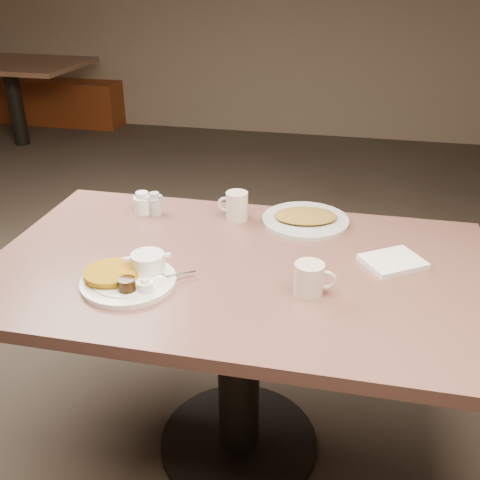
% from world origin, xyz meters
% --- Properties ---
extents(room, '(7.04, 8.04, 2.84)m').
position_xyz_m(room, '(0.00, 0.00, 1.40)').
color(room, '#4C3F33').
rests_on(room, ground).
extents(diner_table, '(1.50, 0.90, 0.75)m').
position_xyz_m(diner_table, '(0.00, 0.00, 0.58)').
color(diner_table, '#84564C').
rests_on(diner_table, ground).
extents(main_plate, '(0.36, 0.36, 0.07)m').
position_xyz_m(main_plate, '(-0.28, -0.17, 0.77)').
color(main_plate, white).
rests_on(main_plate, diner_table).
extents(coffee_mug_near, '(0.12, 0.09, 0.09)m').
position_xyz_m(coffee_mug_near, '(0.22, -0.12, 0.80)').
color(coffee_mug_near, '#EEE2C5').
rests_on(coffee_mug_near, diner_table).
extents(napkin, '(0.22, 0.21, 0.02)m').
position_xyz_m(napkin, '(0.45, 0.09, 0.76)').
color(napkin, white).
rests_on(napkin, diner_table).
extents(coffee_mug_far, '(0.11, 0.08, 0.10)m').
position_xyz_m(coffee_mug_far, '(-0.08, 0.31, 0.80)').
color(coffee_mug_far, silver).
rests_on(coffee_mug_far, diner_table).
extents(creamer_left, '(0.08, 0.07, 0.08)m').
position_xyz_m(creamer_left, '(-0.37, 0.29, 0.79)').
color(creamer_left, '#B8B9B4').
rests_on(creamer_left, diner_table).
extents(creamer_right, '(0.09, 0.06, 0.08)m').
position_xyz_m(creamer_right, '(-0.42, 0.29, 0.79)').
color(creamer_right, white).
rests_on(creamer_right, diner_table).
extents(hash_plate, '(0.35, 0.35, 0.04)m').
position_xyz_m(hash_plate, '(0.16, 0.33, 0.76)').
color(hash_plate, beige).
rests_on(hash_plate, diner_table).
extents(booth_back_left, '(1.35, 1.57, 1.12)m').
position_xyz_m(booth_back_left, '(-2.75, 3.91, 0.41)').
color(booth_back_left, maroon).
rests_on(booth_back_left, ground).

